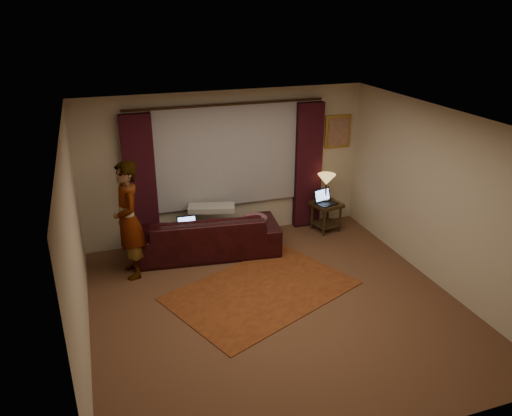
% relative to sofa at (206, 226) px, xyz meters
% --- Properties ---
extents(floor, '(5.00, 5.00, 0.01)m').
position_rel_sofa_xyz_m(floor, '(0.55, -1.89, -0.49)').
color(floor, brown).
rests_on(floor, ground).
extents(ceiling, '(5.00, 5.00, 0.02)m').
position_rel_sofa_xyz_m(ceiling, '(0.55, -1.89, 2.11)').
color(ceiling, silver).
rests_on(ceiling, ground).
extents(wall_back, '(5.00, 0.02, 2.60)m').
position_rel_sofa_xyz_m(wall_back, '(0.55, 0.61, 0.81)').
color(wall_back, '#BCAF97').
rests_on(wall_back, ground).
extents(wall_front, '(5.00, 0.02, 2.60)m').
position_rel_sofa_xyz_m(wall_front, '(0.55, -4.39, 0.81)').
color(wall_front, '#BCAF97').
rests_on(wall_front, ground).
extents(wall_left, '(0.02, 5.00, 2.60)m').
position_rel_sofa_xyz_m(wall_left, '(-1.95, -1.89, 0.81)').
color(wall_left, '#BCAF97').
rests_on(wall_left, ground).
extents(wall_right, '(0.02, 5.00, 2.60)m').
position_rel_sofa_xyz_m(wall_right, '(3.05, -1.89, 0.81)').
color(wall_right, '#BCAF97').
rests_on(wall_right, ground).
extents(sheer_curtain, '(2.50, 0.05, 1.80)m').
position_rel_sofa_xyz_m(sheer_curtain, '(0.55, 0.55, 1.01)').
color(sheer_curtain, '#9999A0').
rests_on(sheer_curtain, wall_back).
extents(drape_left, '(0.50, 0.14, 2.30)m').
position_rel_sofa_xyz_m(drape_left, '(-0.95, 0.50, 0.69)').
color(drape_left, black).
rests_on(drape_left, floor).
extents(drape_right, '(0.50, 0.14, 2.30)m').
position_rel_sofa_xyz_m(drape_right, '(2.05, 0.50, 0.69)').
color(drape_right, black).
rests_on(drape_right, floor).
extents(curtain_rod, '(0.04, 0.04, 3.40)m').
position_rel_sofa_xyz_m(curtain_rod, '(0.55, 0.50, 1.89)').
color(curtain_rod, black).
rests_on(curtain_rod, wall_back).
extents(picture_frame, '(0.50, 0.04, 0.60)m').
position_rel_sofa_xyz_m(picture_frame, '(2.65, 0.58, 1.26)').
color(picture_frame, '#B38333').
rests_on(picture_frame, wall_back).
extents(sofa, '(2.51, 1.32, 0.97)m').
position_rel_sofa_xyz_m(sofa, '(0.00, 0.00, 0.00)').
color(sofa, black).
rests_on(sofa, floor).
extents(throw_blanket, '(0.84, 0.51, 0.09)m').
position_rel_sofa_xyz_m(throw_blanket, '(0.16, 0.22, 0.49)').
color(throw_blanket, '#A0A09A').
rests_on(throw_blanket, sofa).
extents(clothing_pile, '(0.48, 0.38, 0.20)m').
position_rel_sofa_xyz_m(clothing_pile, '(0.78, -0.20, 0.10)').
color(clothing_pile, brown).
rests_on(clothing_pile, sofa).
extents(laptop_sofa, '(0.34, 0.36, 0.23)m').
position_rel_sofa_xyz_m(laptop_sofa, '(-0.33, -0.13, 0.12)').
color(laptop_sofa, black).
rests_on(laptop_sofa, sofa).
extents(area_rug, '(3.05, 2.60, 0.01)m').
position_rel_sofa_xyz_m(area_rug, '(0.48, -1.45, -0.48)').
color(area_rug, brown).
rests_on(area_rug, floor).
extents(end_table, '(0.56, 0.56, 0.55)m').
position_rel_sofa_xyz_m(end_table, '(2.30, 0.17, -0.21)').
color(end_table, black).
rests_on(end_table, floor).
extents(tiffany_lamp, '(0.38, 0.38, 0.52)m').
position_rel_sofa_xyz_m(tiffany_lamp, '(2.31, 0.26, 0.32)').
color(tiffany_lamp, olive).
rests_on(tiffany_lamp, end_table).
extents(laptop_table, '(0.45, 0.47, 0.26)m').
position_rel_sofa_xyz_m(laptop_table, '(2.27, 0.12, 0.19)').
color(laptop_table, black).
rests_on(laptop_table, end_table).
extents(person, '(0.60, 0.60, 1.83)m').
position_rel_sofa_xyz_m(person, '(-1.25, -0.33, 0.43)').
color(person, '#A0A09A').
rests_on(person, floor).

